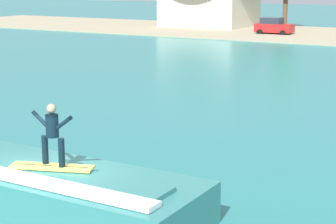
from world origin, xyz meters
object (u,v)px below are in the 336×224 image
(surfboard, at_px, (52,167))
(car_near_shore, at_px, (274,26))
(surfer, at_px, (52,131))
(wave_crest, at_px, (57,191))

(surfboard, distance_m, car_near_shore, 51.51)
(surfboard, distance_m, surfer, 0.91)
(surfer, relative_size, car_near_shore, 0.40)
(wave_crest, height_order, surfer, surfer)
(wave_crest, distance_m, surfer, 1.57)
(wave_crest, height_order, surfboard, surfboard)
(surfboard, bearing_deg, surfer, 84.51)
(wave_crest, relative_size, car_near_shore, 1.98)
(surfboard, relative_size, car_near_shore, 0.55)
(surfer, distance_m, car_near_shore, 51.47)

